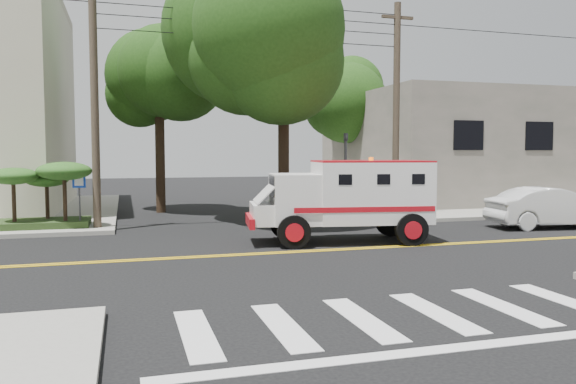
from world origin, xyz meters
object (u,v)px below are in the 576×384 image
object	(u,v)px
armored_truck	(348,196)
parked_sedan	(551,208)
pedestrian_a	(385,198)
pedestrian_b	(363,195)

from	to	relation	value
armored_truck	parked_sedan	bearing A→B (deg)	14.79
pedestrian_a	armored_truck	bearing A→B (deg)	50.05
armored_truck	pedestrian_b	bearing A→B (deg)	70.75
pedestrian_a	pedestrian_b	size ratio (longest dim) A/B	1.03
parked_sedan	pedestrian_b	bearing A→B (deg)	51.40
pedestrian_a	pedestrian_b	bearing A→B (deg)	-91.43
armored_truck	pedestrian_a	xyz separation A→B (m)	(3.36, 4.23, -0.48)
pedestrian_a	parked_sedan	bearing A→B (deg)	146.63
pedestrian_b	armored_truck	bearing A→B (deg)	68.32
pedestrian_a	pedestrian_b	distance (m)	2.18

